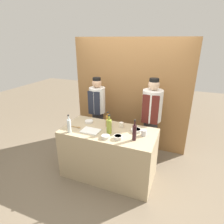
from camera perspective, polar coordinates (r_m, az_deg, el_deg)
ground_plane at (r=3.70m, az=-0.97°, el=-18.19°), size 14.00×14.00×0.00m
cabinet_wall at (r=4.20m, az=5.63°, el=5.29°), size 2.56×0.18×2.40m
counter at (r=3.43m, az=-1.02°, el=-12.37°), size 1.62×0.80×0.90m
sauce_bowl_yellow at (r=3.51m, az=-7.05°, el=-2.89°), size 0.15×0.15×0.04m
sauce_bowl_red at (r=3.18m, az=7.43°, el=-5.51°), size 0.17×0.17×0.05m
sauce_bowl_green at (r=2.94m, az=1.83°, el=-7.65°), size 0.14×0.14×0.06m
sauce_bowl_white at (r=2.95m, az=-1.97°, el=-7.52°), size 0.13×0.13×0.05m
cutting_board at (r=3.19m, az=-6.53°, el=-5.75°), size 0.31×0.22×0.02m
bottle_clear at (r=3.18m, az=-12.93°, el=-4.02°), size 0.06×0.06×0.31m
bottle_wine at (r=2.88m, az=6.83°, el=-6.16°), size 0.06×0.06×0.34m
bottle_oil at (r=3.06m, az=-0.89°, el=-4.33°), size 0.09×0.09×0.33m
bottle_amber at (r=3.30m, az=-1.29°, el=-2.70°), size 0.08×0.08×0.28m
cup_cream at (r=3.31m, az=2.89°, el=-3.91°), size 0.08×0.08×0.09m
cup_steel at (r=3.06m, az=9.60°, el=-6.28°), size 0.09×0.09×0.10m
wooden_spoon at (r=3.36m, az=-10.86°, el=-4.48°), size 0.24×0.04×0.03m
chef_left at (r=4.06m, az=-4.41°, el=0.08°), size 0.33×0.33×1.63m
chef_right at (r=3.72m, az=11.81°, el=-1.94°), size 0.38×0.38×1.70m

